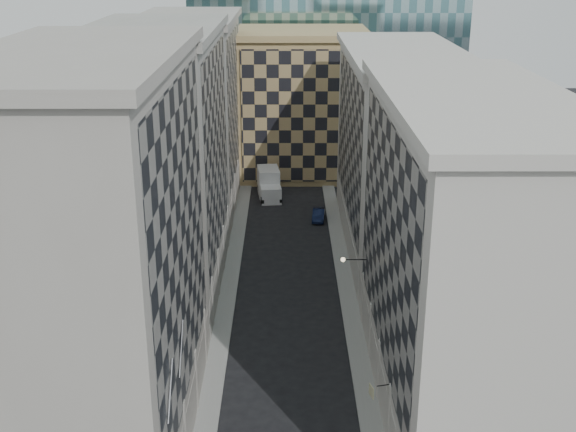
{
  "coord_description": "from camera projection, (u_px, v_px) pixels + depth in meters",
  "views": [
    {
      "loc": [
        -0.2,
        -26.37,
        28.47
      ],
      "look_at": [
        -0.04,
        14.28,
        13.37
      ],
      "focal_mm": 45.0,
      "sensor_mm": 36.0,
      "label": 1
    }
  ],
  "objects": [
    {
      "name": "box_truck",
      "position": [
        269.0,
        185.0,
        87.69
      ],
      "size": [
        3.18,
        6.37,
        3.36
      ],
      "rotation": [
        0.0,
        0.0,
        0.11
      ],
      "color": "white",
      "rests_on": "ground"
    },
    {
      "name": "shop_sign",
      "position": [
        372.0,
        391.0,
        42.79
      ],
      "size": [
        1.22,
        0.71,
        0.8
      ],
      "rotation": [
        0.0,
        0.0,
        0.24
      ],
      "color": "black",
      "rests_on": "ground"
    },
    {
      "name": "sidewalk_west",
      "position": [
        228.0,
        296.0,
        62.71
      ],
      "size": [
        1.5,
        100.0,
        0.15
      ],
      "primitive_type": "cube",
      "color": "gray",
      "rests_on": "ground"
    },
    {
      "name": "tan_block",
      "position": [
        302.0,
        102.0,
        95.0
      ],
      "size": [
        16.8,
        14.8,
        18.8
      ],
      "color": "tan",
      "rests_on": "ground"
    },
    {
      "name": "bracket_lamp",
      "position": [
        345.0,
        260.0,
        54.99
      ],
      "size": [
        1.98,
        0.36,
        0.36
      ],
      "color": "black",
      "rests_on": "ground"
    },
    {
      "name": "sidewalk_east",
      "position": [
        348.0,
        296.0,
        62.75
      ],
      "size": [
        1.5,
        100.0,
        0.15
      ],
      "primitive_type": "cube",
      "color": "gray",
      "rests_on": "ground"
    },
    {
      "name": "bldg_left_c",
      "position": [
        192.0,
        113.0,
        82.38
      ],
      "size": [
        10.8,
        22.8,
        21.7
      ],
      "color": "#9C968D",
      "rests_on": "ground"
    },
    {
      "name": "bldg_right_a",
      "position": [
        462.0,
        257.0,
        45.14
      ],
      "size": [
        10.8,
        26.8,
        20.7
      ],
      "color": "beige",
      "rests_on": "ground"
    },
    {
      "name": "flagpoles_left",
      "position": [
        176.0,
        368.0,
        37.45
      ],
      "size": [
        0.1,
        6.33,
        2.33
      ],
      "color": "gray",
      "rests_on": "ground"
    },
    {
      "name": "bldg_left_a",
      "position": [
        97.0,
        262.0,
        40.79
      ],
      "size": [
        10.8,
        22.8,
        23.7
      ],
      "color": "#9C968D",
      "rests_on": "ground"
    },
    {
      "name": "dark_car",
      "position": [
        319.0,
        215.0,
        80.36
      ],
      "size": [
        1.65,
        3.83,
        1.23
      ],
      "primitive_type": "imported",
      "rotation": [
        0.0,
        0.0,
        -0.1
      ],
      "color": "#0F1837",
      "rests_on": "ground"
    },
    {
      "name": "bldg_right_b",
      "position": [
        398.0,
        151.0,
        70.61
      ],
      "size": [
        10.8,
        28.8,
        19.7
      ],
      "color": "beige",
      "rests_on": "ground"
    },
    {
      "name": "bldg_left_b",
      "position": [
        160.0,
        162.0,
        61.58
      ],
      "size": [
        10.8,
        22.8,
        22.7
      ],
      "color": "gray",
      "rests_on": "ground"
    }
  ]
}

